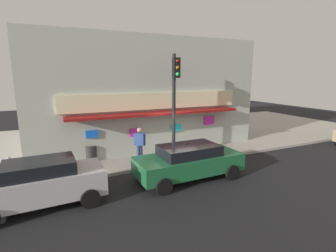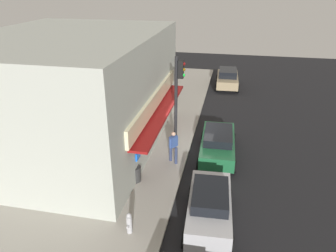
# 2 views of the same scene
# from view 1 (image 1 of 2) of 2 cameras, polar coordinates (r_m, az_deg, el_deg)

# --- Properties ---
(ground_plane) EXTENTS (52.77, 52.77, 0.00)m
(ground_plane) POSITION_cam_1_polar(r_m,az_deg,el_deg) (12.55, 3.23, -8.79)
(ground_plane) COLOR black
(sidewalk) EXTENTS (35.18, 11.96, 0.14)m
(sidewalk) POSITION_cam_1_polar(r_m,az_deg,el_deg) (17.82, -5.68, -2.52)
(sidewalk) COLOR #A39E93
(sidewalk) RESTS_ON ground_plane
(corner_building) EXTENTS (12.88, 10.58, 6.26)m
(corner_building) POSITION_cam_1_polar(r_m,az_deg,el_deg) (18.01, -8.45, 7.87)
(corner_building) COLOR #ADB2A8
(corner_building) RESTS_ON sidewalk
(traffic_light) EXTENTS (0.32, 0.58, 5.21)m
(traffic_light) POSITION_cam_1_polar(r_m,az_deg,el_deg) (12.49, 1.53, 7.48)
(traffic_light) COLOR black
(traffic_light) RESTS_ON sidewalk
(fire_hydrant) EXTENTS (0.46, 0.22, 0.89)m
(fire_hydrant) POSITION_cam_1_polar(r_m,az_deg,el_deg) (12.48, -32.17, -7.90)
(fire_hydrant) COLOR #B2B2B7
(fire_hydrant) RESTS_ON sidewalk
(trash_can) EXTENTS (0.58, 0.58, 0.77)m
(trash_can) POSITION_cam_1_polar(r_m,az_deg,el_deg) (13.20, -17.01, -5.86)
(trash_can) COLOR #2D2D2D
(trash_can) RESTS_ON sidewalk
(pedestrian) EXTENTS (0.53, 0.55, 1.77)m
(pedestrian) POSITION_cam_1_polar(r_m,az_deg,el_deg) (12.06, -6.43, -4.09)
(pedestrian) COLOR navy
(pedestrian) RESTS_ON sidewalk
(parked_car_green) EXTENTS (4.58, 2.12, 1.47)m
(parked_car_green) POSITION_cam_1_polar(r_m,az_deg,el_deg) (10.75, 4.76, -7.90)
(parked_car_green) COLOR #1E6038
(parked_car_green) RESTS_ON ground_plane
(parked_car_silver) EXTENTS (4.09, 2.05, 1.59)m
(parked_car_silver) POSITION_cam_1_polar(r_m,az_deg,el_deg) (9.51, -26.76, -11.38)
(parked_car_silver) COLOR #B7B7BC
(parked_car_silver) RESTS_ON ground_plane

